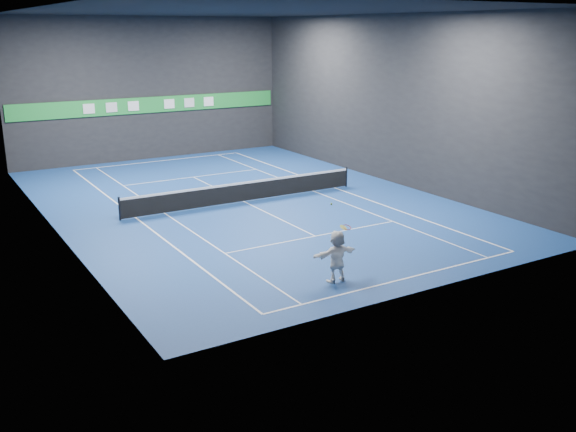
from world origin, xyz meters
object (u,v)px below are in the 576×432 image
tennis_racket (346,229)px  player (337,256)px  tennis_net (244,191)px  tennis_ball (331,204)px

tennis_racket → player: bearing=-172.7°
player → tennis_net: (2.08, 10.86, -0.36)m
player → tennis_net: player is taller
tennis_net → tennis_racket: 11.01m
tennis_ball → tennis_net: (2.20, 10.65, -2.13)m
player → tennis_racket: 0.95m
tennis_ball → tennis_racket: 1.05m
player → tennis_racket: size_ratio=2.57×
tennis_ball → tennis_racket: size_ratio=0.10×
tennis_net → player: bearing=-100.8°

